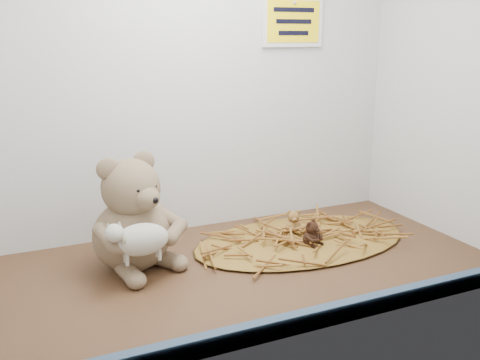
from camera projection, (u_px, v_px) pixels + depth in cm
name	position (u px, v px, depth cm)	size (l,w,h in cm)	color
alcove_shell	(219.00, 65.00, 117.87)	(120.40, 60.20, 90.40)	#3D2615
front_rail	(300.00, 321.00, 95.99)	(119.28, 2.20, 3.60)	#374E6A
straw_bed	(302.00, 240.00, 137.37)	(58.04, 33.70, 1.12)	brown
main_teddy	(131.00, 212.00, 119.43)	(21.34, 22.53, 26.47)	olive
toy_lamb	(142.00, 240.00, 111.91)	(15.01, 9.16, 9.70)	beige
mini_teddy_tan	(293.00, 221.00, 140.60)	(5.06, 5.34, 6.28)	olive
mini_teddy_brown	(311.00, 232.00, 132.16)	(5.22, 5.51, 6.47)	black
wall_sign	(293.00, 21.00, 145.01)	(16.00, 1.20, 11.00)	yellow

